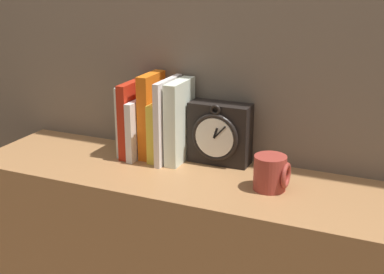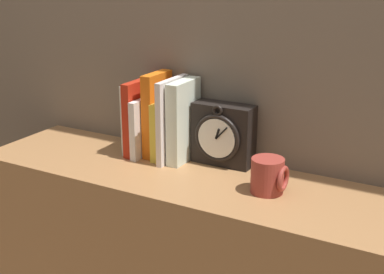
{
  "view_description": "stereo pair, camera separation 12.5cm",
  "coord_description": "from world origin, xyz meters",
  "px_view_note": "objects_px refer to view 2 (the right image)",
  "views": [
    {
      "loc": [
        0.55,
        -1.24,
        1.3
      ],
      "look_at": [
        0.0,
        0.0,
        0.84
      ],
      "focal_mm": 50.0,
      "sensor_mm": 36.0,
      "label": 1
    },
    {
      "loc": [
        0.66,
        -1.18,
        1.3
      ],
      "look_at": [
        0.0,
        0.0,
        0.84
      ],
      "focal_mm": 50.0,
      "sensor_mm": 36.0,
      "label": 2
    }
  ],
  "objects_px": {
    "book_slot6_white": "(184,121)",
    "mug": "(269,175)",
    "book_slot5_white": "(172,120)",
    "book_slot4_yellow": "(166,129)",
    "book_slot3_orange": "(157,114)",
    "book_slot2_white": "(147,126)",
    "clock": "(223,134)",
    "book_slot0_white": "(135,117)",
    "book_slot1_red": "(140,117)"
  },
  "relations": [
    {
      "from": "mug",
      "to": "book_slot3_orange",
      "type": "bearing_deg",
      "value": 166.02
    },
    {
      "from": "book_slot1_red",
      "to": "book_slot6_white",
      "type": "xyz_separation_m",
      "value": [
        0.15,
        0.0,
        0.01
      ]
    },
    {
      "from": "book_slot4_yellow",
      "to": "book_slot2_white",
      "type": "bearing_deg",
      "value": -172.33
    },
    {
      "from": "book_slot0_white",
      "to": "book_slot2_white",
      "type": "distance_m",
      "value": 0.05
    },
    {
      "from": "book_slot3_orange",
      "to": "book_slot4_yellow",
      "type": "distance_m",
      "value": 0.05
    },
    {
      "from": "book_slot2_white",
      "to": "mug",
      "type": "xyz_separation_m",
      "value": [
        0.43,
        -0.08,
        -0.04
      ]
    },
    {
      "from": "book_slot6_white",
      "to": "mug",
      "type": "bearing_deg",
      "value": -16.79
    },
    {
      "from": "book_slot4_yellow",
      "to": "mug",
      "type": "relative_size",
      "value": 1.9
    },
    {
      "from": "mug",
      "to": "book_slot2_white",
      "type": "bearing_deg",
      "value": 168.92
    },
    {
      "from": "clock",
      "to": "mug",
      "type": "distance_m",
      "value": 0.23
    },
    {
      "from": "clock",
      "to": "mug",
      "type": "relative_size",
      "value": 2.03
    },
    {
      "from": "mug",
      "to": "book_slot5_white",
      "type": "bearing_deg",
      "value": 166.17
    },
    {
      "from": "book_slot0_white",
      "to": "mug",
      "type": "relative_size",
      "value": 2.35
    },
    {
      "from": "book_slot2_white",
      "to": "mug",
      "type": "height_order",
      "value": "book_slot2_white"
    },
    {
      "from": "book_slot2_white",
      "to": "book_slot1_red",
      "type": "bearing_deg",
      "value": 171.27
    },
    {
      "from": "clock",
      "to": "book_slot4_yellow",
      "type": "height_order",
      "value": "clock"
    },
    {
      "from": "book_slot1_red",
      "to": "book_slot5_white",
      "type": "xyz_separation_m",
      "value": [
        0.12,
        -0.01,
        0.01
      ]
    },
    {
      "from": "book_slot0_white",
      "to": "book_slot6_white",
      "type": "relative_size",
      "value": 0.89
    },
    {
      "from": "book_slot1_red",
      "to": "mug",
      "type": "height_order",
      "value": "book_slot1_red"
    },
    {
      "from": "book_slot1_red",
      "to": "book_slot4_yellow",
      "type": "relative_size",
      "value": 1.3
    },
    {
      "from": "book_slot2_white",
      "to": "mug",
      "type": "distance_m",
      "value": 0.44
    },
    {
      "from": "book_slot4_yellow",
      "to": "book_slot5_white",
      "type": "bearing_deg",
      "value": -19.06
    },
    {
      "from": "book_slot3_orange",
      "to": "book_slot5_white",
      "type": "relative_size",
      "value": 1.03
    },
    {
      "from": "book_slot0_white",
      "to": "book_slot5_white",
      "type": "bearing_deg",
      "value": -5.08
    },
    {
      "from": "book_slot4_yellow",
      "to": "book_slot3_orange",
      "type": "bearing_deg",
      "value": 168.9
    },
    {
      "from": "book_slot0_white",
      "to": "book_slot6_white",
      "type": "height_order",
      "value": "book_slot6_white"
    },
    {
      "from": "book_slot3_orange",
      "to": "mug",
      "type": "distance_m",
      "value": 0.42
    },
    {
      "from": "book_slot3_orange",
      "to": "mug",
      "type": "height_order",
      "value": "book_slot3_orange"
    },
    {
      "from": "mug",
      "to": "book_slot1_red",
      "type": "bearing_deg",
      "value": 169.05
    },
    {
      "from": "book_slot4_yellow",
      "to": "book_slot5_white",
      "type": "distance_m",
      "value": 0.05
    },
    {
      "from": "book_slot5_white",
      "to": "book_slot6_white",
      "type": "height_order",
      "value": "book_slot5_white"
    },
    {
      "from": "book_slot3_orange",
      "to": "clock",
      "type": "bearing_deg",
      "value": 5.95
    },
    {
      "from": "book_slot1_red",
      "to": "book_slot3_orange",
      "type": "bearing_deg",
      "value": 11.14
    },
    {
      "from": "book_slot4_yellow",
      "to": "book_slot6_white",
      "type": "xyz_separation_m",
      "value": [
        0.06,
        -0.0,
        0.03
      ]
    },
    {
      "from": "book_slot0_white",
      "to": "book_slot2_white",
      "type": "relative_size",
      "value": 1.21
    },
    {
      "from": "book_slot5_white",
      "to": "book_slot3_orange",
      "type": "bearing_deg",
      "value": 165.23
    },
    {
      "from": "book_slot1_red",
      "to": "book_slot4_yellow",
      "type": "bearing_deg",
      "value": 2.78
    },
    {
      "from": "book_slot0_white",
      "to": "book_slot1_red",
      "type": "xyz_separation_m",
      "value": [
        0.02,
        -0.01,
        0.01
      ]
    },
    {
      "from": "book_slot4_yellow",
      "to": "book_slot5_white",
      "type": "height_order",
      "value": "book_slot5_white"
    },
    {
      "from": "book_slot0_white",
      "to": "mug",
      "type": "distance_m",
      "value": 0.49
    },
    {
      "from": "book_slot2_white",
      "to": "book_slot4_yellow",
      "type": "bearing_deg",
      "value": 7.67
    },
    {
      "from": "book_slot6_white",
      "to": "book_slot5_white",
      "type": "bearing_deg",
      "value": -164.88
    },
    {
      "from": "book_slot3_orange",
      "to": "mug",
      "type": "xyz_separation_m",
      "value": [
        0.4,
        -0.1,
        -0.08
      ]
    },
    {
      "from": "mug",
      "to": "book_slot4_yellow",
      "type": "bearing_deg",
      "value": 165.75
    },
    {
      "from": "book_slot1_red",
      "to": "book_slot6_white",
      "type": "bearing_deg",
      "value": 1.3
    },
    {
      "from": "clock",
      "to": "book_slot4_yellow",
      "type": "distance_m",
      "value": 0.17
    },
    {
      "from": "book_slot6_white",
      "to": "book_slot0_white",
      "type": "bearing_deg",
      "value": 178.79
    },
    {
      "from": "book_slot2_white",
      "to": "book_slot6_white",
      "type": "bearing_deg",
      "value": 3.5
    },
    {
      "from": "book_slot1_red",
      "to": "book_slot3_orange",
      "type": "height_order",
      "value": "book_slot3_orange"
    },
    {
      "from": "book_slot2_white",
      "to": "book_slot6_white",
      "type": "xyz_separation_m",
      "value": [
        0.12,
        0.01,
        0.03
      ]
    }
  ]
}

